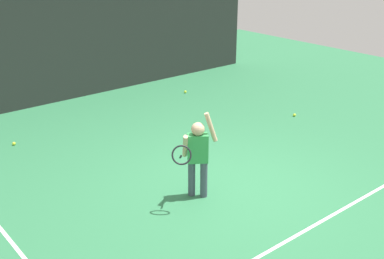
{
  "coord_description": "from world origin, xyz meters",
  "views": [
    {
      "loc": [
        -4.89,
        -4.89,
        3.72
      ],
      "look_at": [
        -0.33,
        0.66,
        0.85
      ],
      "focal_mm": 45.28,
      "sensor_mm": 36.0,
      "label": 1
    }
  ],
  "objects_px": {
    "tennis_player": "(197,153)",
    "tennis_ball_3": "(185,92)",
    "tennis_ball_1": "(14,144)",
    "tennis_ball_5": "(294,115)"
  },
  "relations": [
    {
      "from": "tennis_ball_3",
      "to": "tennis_ball_1",
      "type": "bearing_deg",
      "value": -173.71
    },
    {
      "from": "tennis_player",
      "to": "tennis_ball_5",
      "type": "distance_m",
      "value": 4.24
    },
    {
      "from": "tennis_ball_5",
      "to": "tennis_player",
      "type": "bearing_deg",
      "value": -161.22
    },
    {
      "from": "tennis_player",
      "to": "tennis_ball_3",
      "type": "relative_size",
      "value": 20.46
    },
    {
      "from": "tennis_player",
      "to": "tennis_ball_5",
      "type": "height_order",
      "value": "tennis_player"
    },
    {
      "from": "tennis_player",
      "to": "tennis_ball_5",
      "type": "xyz_separation_m",
      "value": [
        3.96,
        1.35,
        -0.69
      ]
    },
    {
      "from": "tennis_ball_1",
      "to": "tennis_ball_5",
      "type": "relative_size",
      "value": 1.0
    },
    {
      "from": "tennis_ball_1",
      "to": "tennis_ball_3",
      "type": "height_order",
      "value": "same"
    },
    {
      "from": "tennis_player",
      "to": "tennis_ball_1",
      "type": "relative_size",
      "value": 20.46
    },
    {
      "from": "tennis_player",
      "to": "tennis_ball_3",
      "type": "distance_m",
      "value": 5.33
    }
  ]
}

